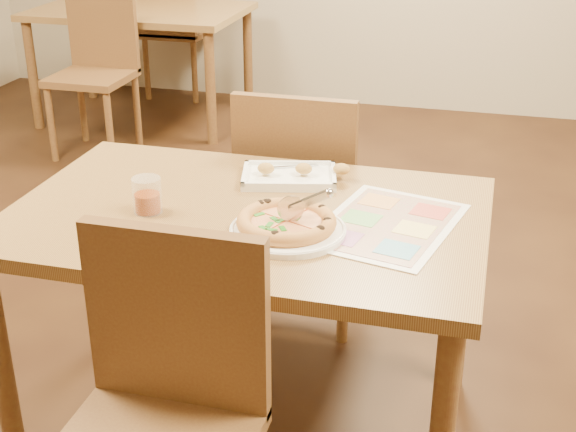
% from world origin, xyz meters
% --- Properties ---
extents(dining_table, '(1.30, 0.85, 0.72)m').
position_xyz_m(dining_table, '(0.00, 0.00, 0.63)').
color(dining_table, olive).
rests_on(dining_table, ground).
extents(chair_near, '(0.42, 0.42, 0.47)m').
position_xyz_m(chair_near, '(0.00, -0.60, 0.57)').
color(chair_near, brown).
rests_on(chair_near, ground).
extents(chair_far, '(0.42, 0.42, 0.47)m').
position_xyz_m(chair_far, '(-0.00, 0.60, 0.57)').
color(chair_far, brown).
rests_on(chair_far, ground).
extents(bg_table, '(1.30, 0.85, 0.72)m').
position_xyz_m(bg_table, '(-1.60, 2.80, 0.63)').
color(bg_table, olive).
rests_on(bg_table, ground).
extents(bg_chair_near, '(0.42, 0.42, 0.47)m').
position_xyz_m(bg_chair_near, '(-1.60, 2.20, 0.57)').
color(bg_chair_near, brown).
rests_on(bg_chair_near, ground).
extents(bg_chair_far, '(0.42, 0.42, 0.47)m').
position_xyz_m(bg_chair_far, '(-1.60, 3.30, 0.57)').
color(bg_chair_far, brown).
rests_on(bg_chair_far, ground).
extents(plate, '(0.34, 0.34, 0.02)m').
position_xyz_m(plate, '(0.15, -0.11, 0.73)').
color(plate, white).
rests_on(plate, dining_table).
extents(pizza, '(0.26, 0.26, 0.04)m').
position_xyz_m(pizza, '(0.14, -0.10, 0.75)').
color(pizza, gold).
rests_on(pizza, plate).
extents(pizza_cutter, '(0.13, 0.06, 0.08)m').
position_xyz_m(pizza_cutter, '(0.18, -0.09, 0.80)').
color(pizza_cutter, silver).
rests_on(pizza_cutter, pizza).
extents(appetizer_tray, '(0.34, 0.25, 0.05)m').
position_xyz_m(appetizer_tray, '(0.06, 0.25, 0.73)').
color(appetizer_tray, white).
rests_on(appetizer_tray, dining_table).
extents(glass_tumbler, '(0.08, 0.08, 0.10)m').
position_xyz_m(glass_tumbler, '(-0.26, -0.07, 0.76)').
color(glass_tumbler, '#832F0A').
rests_on(glass_tumbler, dining_table).
extents(menu, '(0.41, 0.51, 0.00)m').
position_xyz_m(menu, '(0.39, 0.01, 0.72)').
color(menu, silver).
rests_on(menu, dining_table).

